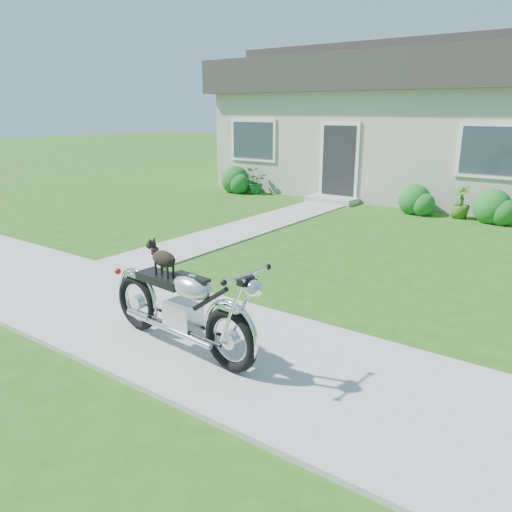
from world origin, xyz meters
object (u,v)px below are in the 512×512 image
at_px(potted_plant_left, 254,181).
at_px(potted_plant_right, 461,202).
at_px(motorcycle_with_dog, 182,306).
at_px(house, 430,122).

height_order(potted_plant_left, potted_plant_right, potted_plant_right).
bearing_deg(potted_plant_left, motorcycle_with_dog, -58.01).
relative_size(potted_plant_left, motorcycle_with_dog, 0.35).
distance_m(potted_plant_right, motorcycle_with_dog, 8.96).
bearing_deg(potted_plant_left, house, 39.76).
height_order(potted_plant_left, motorcycle_with_dog, motorcycle_with_dog).
bearing_deg(potted_plant_right, potted_plant_left, 180.00).
height_order(house, potted_plant_left, house).
bearing_deg(potted_plant_left, potted_plant_right, 0.00).
bearing_deg(potted_plant_right, motorcycle_with_dog, -93.44).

